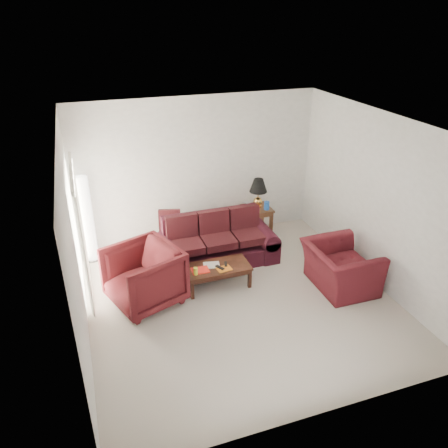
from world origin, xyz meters
name	(u,v)px	position (x,y,z in m)	size (l,w,h in m)	color
floor	(240,300)	(0.00, 0.00, 0.00)	(5.00, 5.00, 0.00)	#BFB4A3
blinds	(80,232)	(-2.42, 1.30, 1.08)	(0.10, 2.00, 2.16)	silver
sofa	(217,241)	(0.01, 1.31, 0.47)	(2.29, 0.99, 0.94)	black
throw_pillow	(170,220)	(-0.75, 1.96, 0.73)	(0.43, 0.12, 0.43)	black
end_table	(256,221)	(1.19, 2.15, 0.32)	(0.58, 0.58, 0.64)	#4C361A
table_lamp	(258,193)	(1.22, 2.19, 0.95)	(0.38, 0.38, 0.63)	gold
clock	(251,209)	(0.99, 1.97, 0.71)	(0.15, 0.05, 0.15)	#B3B4B8
blue_canister	(267,206)	(1.35, 2.00, 0.73)	(0.11, 0.11, 0.18)	blue
picture_frame	(247,202)	(1.02, 2.31, 0.72)	(0.13, 0.02, 0.17)	silver
floor_lamp	(87,219)	(-2.29, 2.20, 0.88)	(0.29, 0.29, 1.76)	white
armchair_left	(144,276)	(-1.53, 0.48, 0.51)	(1.08, 1.11, 1.01)	#450F13
armchair_right	(340,267)	(1.81, -0.18, 0.39)	(1.21, 1.06, 0.79)	#450F16
coffee_table	(217,276)	(-0.23, 0.54, 0.20)	(1.15, 0.57, 0.40)	black
magazine_red	(200,270)	(-0.56, 0.50, 0.41)	(0.30, 0.22, 0.02)	red
magazine_white	(212,265)	(-0.32, 0.60, 0.41)	(0.28, 0.21, 0.02)	silver
magazine_orange	(224,269)	(-0.15, 0.42, 0.41)	(0.25, 0.19, 0.01)	orange
remote_a	(220,267)	(-0.21, 0.45, 0.43)	(0.05, 0.18, 0.02)	black
remote_b	(226,264)	(-0.08, 0.53, 0.43)	(0.04, 0.15, 0.02)	black
yellow_glass	(196,271)	(-0.66, 0.41, 0.47)	(0.08, 0.08, 0.13)	#F6F636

